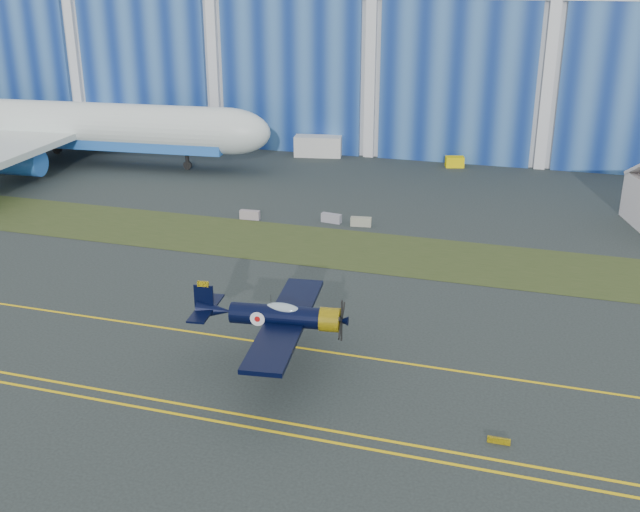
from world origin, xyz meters
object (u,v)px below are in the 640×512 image
(jetliner, at_px, (49,74))
(shipping_container, at_px, (318,146))
(warbird, at_px, (276,316))
(tug, at_px, (455,162))

(jetliner, xyz_separation_m, shipping_container, (31.06, 13.14, -9.80))
(warbird, distance_m, jetliner, 62.72)
(jetliner, bearing_deg, tug, 9.56)
(warbird, relative_size, jetliner, 0.21)
(warbird, bearing_deg, shipping_container, 97.51)
(shipping_container, relative_size, tug, 2.74)
(warbird, distance_m, tug, 55.04)
(warbird, xyz_separation_m, shipping_container, (-14.66, 55.41, -2.26))
(shipping_container, bearing_deg, warbird, -85.68)
(warbird, xyz_separation_m, jetliner, (-45.72, 42.27, 7.55))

